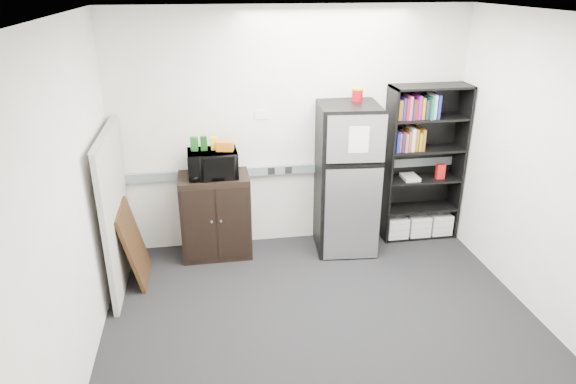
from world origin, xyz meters
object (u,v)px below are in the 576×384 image
Objects in this scene: bookshelf at (423,165)px; cabinet at (216,215)px; cubicle_partition at (115,210)px; refrigerator at (346,179)px; microwave at (213,164)px.

bookshelf is 1.93× the size of cabinet.
cabinet is (0.99, 0.42, -0.33)m from cubicle_partition.
cabinet is (-2.44, -0.06, -0.43)m from bookshelf.
cabinet is at bearing -178.15° from refrigerator.
bookshelf reaches higher than refrigerator.
refrigerator reaches higher than cabinet.
cabinet is at bearing 23.08° from cubicle_partition.
bookshelf is 2.45m from microwave.
microwave is at bearing 22.29° from cubicle_partition.
bookshelf is 1.14× the size of cubicle_partition.
microwave is at bearing -178.11° from bookshelf.
refrigerator reaches higher than cubicle_partition.
cubicle_partition is 0.95× the size of refrigerator.
bookshelf is at bearing 0.19° from microwave.
bookshelf reaches higher than cubicle_partition.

